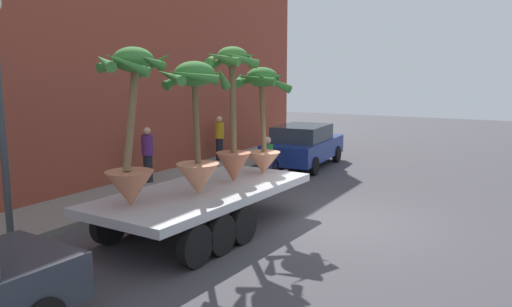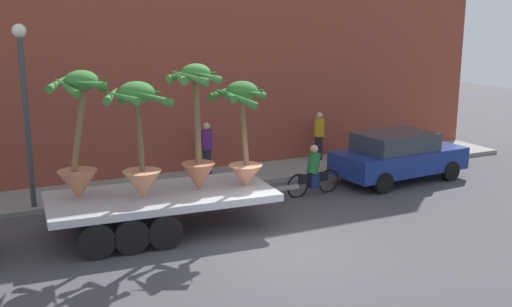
# 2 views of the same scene
# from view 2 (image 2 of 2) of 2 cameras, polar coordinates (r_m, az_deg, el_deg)

# --- Properties ---
(ground_plane) EXTENTS (60.00, 60.00, 0.00)m
(ground_plane) POSITION_cam_2_polar(r_m,az_deg,el_deg) (13.67, 2.70, -9.16)
(ground_plane) COLOR #423F44
(sidewalk) EXTENTS (24.00, 2.20, 0.15)m
(sidewalk) POSITION_cam_2_polar(r_m,az_deg,el_deg) (18.95, -6.08, -2.66)
(sidewalk) COLOR gray
(sidewalk) RESTS_ON ground
(building_facade) EXTENTS (24.00, 1.20, 9.23)m
(building_facade) POSITION_cam_2_polar(r_m,az_deg,el_deg) (19.89, -8.09, 11.27)
(building_facade) COLOR brown
(building_facade) RESTS_ON ground
(flatbed_trailer) EXTENTS (6.46, 2.76, 0.98)m
(flatbed_trailer) POSITION_cam_2_polar(r_m,az_deg,el_deg) (14.66, -9.91, -4.65)
(flatbed_trailer) COLOR #B7BABF
(flatbed_trailer) RESTS_ON ground
(potted_palm_rear) EXTENTS (1.49, 1.43, 2.99)m
(potted_palm_rear) POSITION_cam_2_polar(r_m,az_deg,el_deg) (14.31, -16.53, 1.31)
(potted_palm_rear) COLOR #C17251
(potted_palm_rear) RESTS_ON flatbed_trailer
(potted_palm_middle) EXTENTS (1.50, 1.68, 2.65)m
(potted_palm_middle) POSITION_cam_2_polar(r_m,az_deg,el_deg) (14.68, -1.27, 2.33)
(potted_palm_middle) COLOR tan
(potted_palm_middle) RESTS_ON flatbed_trailer
(potted_palm_front) EXTENTS (1.61, 1.62, 2.75)m
(potted_palm_front) POSITION_cam_2_polar(r_m,az_deg,el_deg) (13.97, -11.10, 1.34)
(potted_palm_front) COLOR tan
(potted_palm_front) RESTS_ON flatbed_trailer
(potted_palm_extra) EXTENTS (1.24, 1.41, 3.10)m
(potted_palm_extra) POSITION_cam_2_polar(r_m,az_deg,el_deg) (14.37, -5.67, 2.32)
(potted_palm_extra) COLOR #B26647
(potted_palm_extra) RESTS_ON flatbed_trailer
(cyclist) EXTENTS (1.84, 0.37, 1.54)m
(cyclist) POSITION_cam_2_polar(r_m,az_deg,el_deg) (17.62, 5.53, -1.85)
(cyclist) COLOR black
(cyclist) RESTS_ON ground
(parked_car) EXTENTS (4.49, 2.19, 1.58)m
(parked_car) POSITION_cam_2_polar(r_m,az_deg,el_deg) (19.55, 13.42, -0.18)
(parked_car) COLOR navy
(parked_car) RESTS_ON ground
(pedestrian_near_gate) EXTENTS (0.36, 0.36, 1.71)m
(pedestrian_near_gate) POSITION_cam_2_polar(r_m,az_deg,el_deg) (21.35, 6.04, 1.77)
(pedestrian_near_gate) COLOR black
(pedestrian_near_gate) RESTS_ON sidewalk
(pedestrian_far_left) EXTENTS (0.36, 0.36, 1.71)m
(pedestrian_far_left) POSITION_cam_2_polar(r_m,az_deg,el_deg) (19.22, -4.72, 0.56)
(pedestrian_far_left) COLOR black
(pedestrian_far_left) RESTS_ON sidewalk
(street_lamp) EXTENTS (0.36, 0.36, 4.83)m
(street_lamp) POSITION_cam_2_polar(r_m,az_deg,el_deg) (16.59, -21.27, 5.44)
(street_lamp) COLOR #383D42
(street_lamp) RESTS_ON sidewalk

